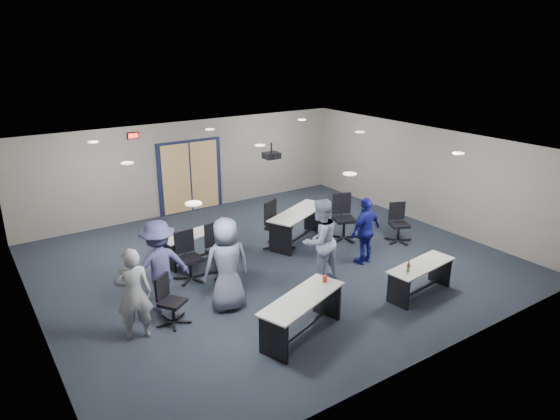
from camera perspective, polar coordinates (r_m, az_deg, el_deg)
floor at (r=11.68m, az=-0.81°, el=-5.95°), size 10.00×10.00×0.00m
back_wall at (r=15.01m, az=-10.33°, el=4.89°), size 10.00×0.04×2.70m
front_wall at (r=8.09m, az=17.07°, el=-8.17°), size 10.00×0.04×2.70m
left_wall at (r=9.60m, az=-26.79°, el=-5.05°), size 0.04×9.00×2.70m
right_wall at (r=14.42m, az=16.07°, el=3.87°), size 0.04×9.00×2.70m
ceiling at (r=10.83m, az=-0.88°, el=7.11°), size 10.00×9.00×0.04m
double_door at (r=15.05m, az=-10.20°, el=3.75°), size 2.00×0.07×2.20m
exit_sign at (r=14.18m, az=-16.45°, el=8.16°), size 0.32×0.07×0.18m
ceiling_projector at (r=11.46m, az=-0.98°, el=6.27°), size 0.35×0.32×0.37m
ceiling_can_lights at (r=11.04m, az=-1.59°, el=7.18°), size 6.24×5.74×0.02m
table_front_left at (r=8.76m, az=2.58°, el=-11.28°), size 1.94×1.20×0.87m
table_front_right at (r=10.49m, az=15.75°, el=-7.03°), size 1.67×0.73×0.90m
table_back_left at (r=11.76m, az=-9.41°, el=-3.53°), size 1.77×0.80×0.69m
table_back_right at (r=12.63m, az=2.15°, el=-1.28°), size 2.10×1.44×0.81m
chair_back_a at (r=10.82m, az=-10.30°, el=-5.31°), size 0.69×0.69×1.06m
chair_back_b at (r=10.99m, az=-6.77°, el=-4.54°), size 0.80×0.80×1.13m
chair_back_c at (r=12.23m, az=-0.13°, el=-1.79°), size 0.99×0.99×1.18m
chair_back_d at (r=12.88m, az=7.38°, el=-0.86°), size 0.95×0.95×1.18m
chair_loose_left at (r=9.32m, az=-12.20°, el=-10.09°), size 0.81×0.81×0.93m
chair_loose_right at (r=12.99m, az=13.48°, el=-1.48°), size 0.84×0.84×1.00m
person_gray at (r=8.90m, az=-16.39°, el=-9.22°), size 0.70×0.55×1.67m
person_plaid at (r=9.47m, az=-6.11°, el=-6.19°), size 0.96×0.70×1.83m
person_lightblue at (r=10.50m, az=4.57°, el=-3.54°), size 0.96×0.78×1.83m
person_navy at (r=11.53m, az=9.76°, el=-2.34°), size 0.97×0.51×1.58m
person_back at (r=9.67m, az=-13.63°, el=-6.22°), size 1.20×0.75×1.79m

